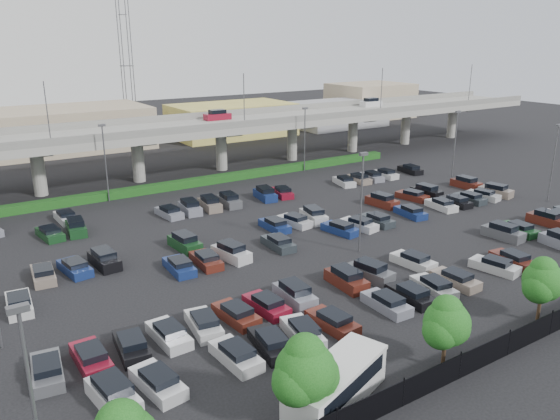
% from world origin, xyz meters
% --- Properties ---
extents(ground, '(280.00, 280.00, 0.00)m').
position_xyz_m(ground, '(0.00, 0.00, 0.00)').
color(ground, black).
extents(overpass, '(150.00, 13.00, 15.80)m').
position_xyz_m(overpass, '(-0.17, 32.01, 6.97)').
color(overpass, gray).
rests_on(overpass, ground).
extents(hedge, '(66.00, 1.60, 1.10)m').
position_xyz_m(hedge, '(0.00, 25.00, 0.55)').
color(hedge, '#124014').
rests_on(hedge, ground).
extents(fence, '(70.00, 0.10, 2.00)m').
position_xyz_m(fence, '(-0.05, -28.00, 0.90)').
color(fence, black).
rests_on(fence, ground).
extents(tree_row, '(65.07, 3.66, 5.94)m').
position_xyz_m(tree_row, '(0.70, -26.53, 3.52)').
color(tree_row, '#332316').
rests_on(tree_row, ground).
extents(shuttle_bus, '(8.24, 5.10, 2.51)m').
position_xyz_m(shuttle_bus, '(-17.07, -25.54, 1.36)').
color(shuttle_bus, silver).
rests_on(shuttle_bus, ground).
extents(parked_cars, '(63.18, 41.68, 1.67)m').
position_xyz_m(parked_cars, '(0.12, -4.35, 0.61)').
color(parked_cars, silver).
rests_on(parked_cars, ground).
extents(light_poles, '(66.90, 48.38, 10.30)m').
position_xyz_m(light_poles, '(-4.13, 2.00, 6.24)').
color(light_poles, '#525258').
rests_on(light_poles, ground).
extents(distant_buildings, '(138.00, 24.00, 9.00)m').
position_xyz_m(distant_buildings, '(12.38, 61.81, 3.74)').
color(distant_buildings, gray).
rests_on(distant_buildings, ground).
extents(comm_tower, '(2.40, 2.40, 30.00)m').
position_xyz_m(comm_tower, '(4.00, 74.00, 15.61)').
color(comm_tower, '#525258').
rests_on(comm_tower, ground).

